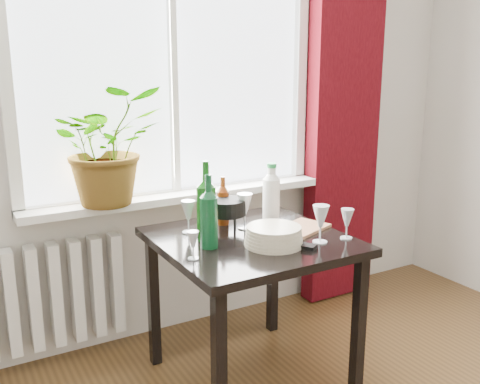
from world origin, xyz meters
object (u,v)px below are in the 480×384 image
wine_bottle_left (209,211)px  wineglass_far_right (347,223)px  bottle_amber (223,200)px  cutting_board (301,228)px  potted_plant (108,146)px  wineglass_front_left (193,245)px  radiator (45,296)px  plate_stack (274,236)px  table (251,256)px  tv_remote (296,245)px  cleaning_bottle (271,191)px  wineglass_front_right (320,224)px  wineglass_back_left (188,216)px  fondue_pot (227,214)px  wineglass_back_center (245,211)px  wine_bottle_right (206,200)px

wine_bottle_left → wineglass_far_right: 0.65m
wine_bottle_left → bottle_amber: size_ratio=1.34×
wine_bottle_left → cutting_board: 0.53m
potted_plant → wineglass_front_left: 0.77m
radiator → plate_stack: size_ratio=3.00×
wineglass_front_left → table: bearing=19.7°
wineglass_far_right → plate_stack: bearing=165.5°
bottle_amber → tv_remote: (0.12, -0.47, -0.12)m
table → cleaning_bottle: cleaning_bottle is taller
wineglass_front_right → radiator: bearing=141.9°
tv_remote → wineglass_back_left: bearing=96.0°
wineglass_front_left → fondue_pot: bearing=43.4°
wineglass_back_center → wineglass_front_left: wineglass_back_center is taller
wineglass_back_center → wineglass_front_left: (-0.40, -0.26, -0.03)m
wine_bottle_left → wineglass_far_right: wine_bottle_left is taller
radiator → wine_bottle_right: size_ratio=2.10×
bottle_amber → wineglass_back_left: bearing=-168.5°
wineglass_front_right → fondue_pot: 0.48m
cleaning_bottle → plate_stack: cleaning_bottle is taller
wine_bottle_left → bottle_amber: (0.22, 0.28, -0.04)m
wineglass_back_left → cutting_board: 0.55m
potted_plant → plate_stack: (0.53, -0.69, -0.36)m
radiator → wine_bottle_left: size_ratio=2.37×
bottle_amber → tv_remote: bottle_amber is taller
wineglass_front_right → cutting_board: (0.04, 0.20, -0.08)m
wineglass_back_left → radiator: bearing=145.9°
wine_bottle_left → potted_plant: bearing=115.3°
potted_plant → wine_bottle_left: size_ratio=1.76×
cleaning_bottle → fondue_pot: size_ratio=1.41×
wine_bottle_right → wine_bottle_left: bearing=-109.6°
cutting_board → wine_bottle_right: bearing=168.8°
wine_bottle_left → fondue_pot: (0.20, 0.20, -0.09)m
wine_bottle_left → wine_bottle_right: wine_bottle_right is taller
cleaning_bottle → bottle_amber: bearing=165.4°
table → bottle_amber: (-0.02, 0.25, 0.22)m
bottle_amber → wineglass_back_center: (0.06, -0.12, -0.03)m
wine_bottle_left → bottle_amber: bearing=52.0°
bottle_amber → plate_stack: (0.05, -0.40, -0.08)m
wineglass_back_left → wineglass_front_left: (-0.13, -0.34, -0.02)m
wineglass_back_left → bottle_amber: bearing=11.5°
potted_plant → wine_bottle_left: bearing=-64.7°
potted_plant → cutting_board: 1.04m
tv_remote → wineglass_front_left: bearing=137.4°
tv_remote → cleaning_bottle: bearing=40.2°
wineglass_front_right → wineglass_back_center: 0.40m
cleaning_bottle → wineglass_back_left: (-0.46, 0.02, -0.07)m
radiator → potted_plant: 0.84m
wineglass_front_right → tv_remote: wineglass_front_right is taller
wine_bottle_left → cutting_board: bearing=0.3°
wineglass_far_right → fondue_pot: (-0.41, 0.41, 0.00)m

